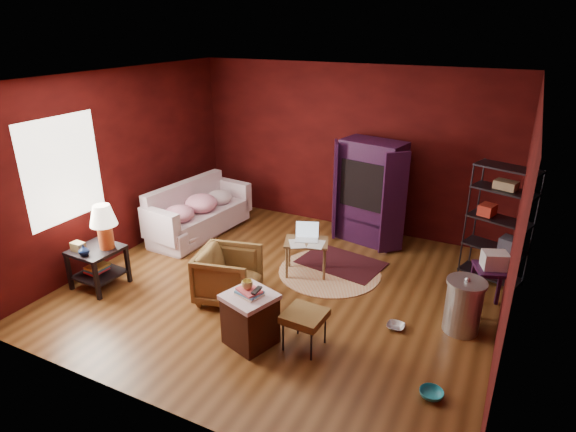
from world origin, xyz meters
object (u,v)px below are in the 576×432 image
at_px(sofa, 199,214).
at_px(side_table, 100,239).
at_px(laptop_desk, 306,244).
at_px(armchair, 228,273).
at_px(hamper, 250,318).
at_px(tv_armoire, 370,191).
at_px(wire_shelving, 500,221).

distance_m(sofa, side_table, 2.04).
xyz_separation_m(sofa, laptop_desk, (2.23, -0.47, 0.10)).
xyz_separation_m(sofa, armchair, (1.60, -1.54, 0.01)).
height_order(sofa, side_table, side_table).
bearing_deg(side_table, hamper, -5.17).
relative_size(sofa, armchair, 2.48).
bearing_deg(laptop_desk, tv_armoire, 53.14).
relative_size(side_table, hamper, 1.65).
relative_size(sofa, wire_shelving, 1.13).
bearing_deg(laptop_desk, wire_shelving, 1.59).
bearing_deg(side_table, laptop_desk, 33.16).
distance_m(tv_armoire, wire_shelving, 2.05).
bearing_deg(sofa, tv_armoire, -67.00).
height_order(armchair, tv_armoire, tv_armoire).
distance_m(sofa, armchair, 2.22).
height_order(armchair, side_table, side_table).
height_order(tv_armoire, wire_shelving, tv_armoire).
bearing_deg(hamper, wire_shelving, 49.76).
xyz_separation_m(armchair, wire_shelving, (3.06, 2.05, 0.54)).
xyz_separation_m(hamper, wire_shelving, (2.32, 2.74, 0.59)).
bearing_deg(wire_shelving, hamper, -111.94).
distance_m(side_table, wire_shelving, 5.40).
bearing_deg(armchair, sofa, 33.24).
height_order(armchair, hamper, armchair).
distance_m(hamper, wire_shelving, 3.64).
height_order(side_table, hamper, side_table).
bearing_deg(wire_shelving, armchair, -127.81).
bearing_deg(armchair, hamper, -145.89).
height_order(hamper, laptop_desk, laptop_desk).
distance_m(armchair, side_table, 1.81).
relative_size(sofa, hamper, 2.63).
height_order(laptop_desk, wire_shelving, wire_shelving).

